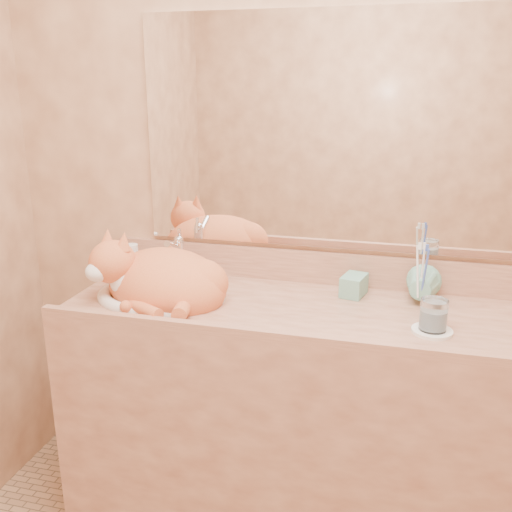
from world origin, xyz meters
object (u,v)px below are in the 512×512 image
(sink_basin, at_px, (161,278))
(toothbrush_cup, at_px, (420,292))
(soap_dispenser, at_px, (349,278))
(vanity_counter, at_px, (304,423))
(cat, at_px, (158,277))
(water_glass, at_px, (434,315))

(sink_basin, relative_size, toothbrush_cup, 3.71)
(sink_basin, distance_m, soap_dispenser, 0.64)
(soap_dispenser, xyz_separation_m, toothbrush_cup, (0.23, -0.01, -0.03))
(vanity_counter, distance_m, soap_dispenser, 0.53)
(cat, bearing_deg, sink_basin, 99.39)
(soap_dispenser, relative_size, toothbrush_cup, 1.37)
(water_glass, bearing_deg, vanity_counter, 167.40)
(vanity_counter, distance_m, sink_basin, 0.71)
(soap_dispenser, height_order, toothbrush_cup, soap_dispenser)
(vanity_counter, height_order, soap_dispenser, soap_dispenser)
(cat, xyz_separation_m, water_glass, (0.89, -0.05, -0.02))
(toothbrush_cup, bearing_deg, vanity_counter, -163.10)
(water_glass, bearing_deg, cat, 176.62)
(vanity_counter, distance_m, cat, 0.71)
(sink_basin, relative_size, soap_dispenser, 2.71)
(vanity_counter, xyz_separation_m, cat, (-0.51, -0.03, 0.50))
(water_glass, bearing_deg, toothbrush_cup, 100.87)
(sink_basin, relative_size, cat, 0.99)
(toothbrush_cup, distance_m, water_glass, 0.20)
(cat, xyz_separation_m, soap_dispenser, (0.63, 0.15, 0.00))
(cat, height_order, water_glass, cat)
(sink_basin, bearing_deg, soap_dispenser, 17.12)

